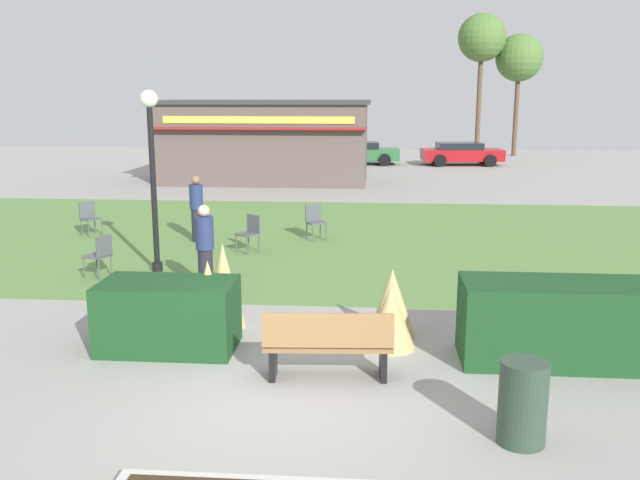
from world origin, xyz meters
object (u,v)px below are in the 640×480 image
lamppost_mid (152,158)px  food_kiosk (267,141)px  cafe_chair_east (315,219)px  tree_right_bg (482,39)px  cafe_chair_center (100,253)px  park_bench (328,344)px  parked_car_center_slot (359,152)px  tree_left_bg (519,59)px  cafe_chair_west (89,216)px  person_standing (197,208)px  trash_bin (523,403)px  cafe_chair_north (250,230)px  parked_car_east_slot (461,153)px  person_strolling (205,249)px  parked_car_west_slot (262,152)px

lamppost_mid → food_kiosk: size_ratio=0.43×
cafe_chair_east → tree_right_bg: (7.62, 25.02, 6.35)m
cafe_chair_center → park_bench: bearing=-43.5°
food_kiosk → parked_car_center_slot: food_kiosk is taller
park_bench → parked_car_center_slot: bearing=90.7°
cafe_chair_east → tree_left_bg: tree_left_bg is taller
food_kiosk → cafe_chair_center: food_kiosk is taller
cafe_chair_east → tree_left_bg: size_ratio=0.12×
cafe_chair_west → parked_car_center_slot: 20.79m
person_standing → tree_right_bg: tree_right_bg is taller
park_bench → tree_right_bg: 35.18m
tree_right_bg → cafe_chair_center: bearing=-111.8°
trash_bin → cafe_chair_east: bearing=106.8°
cafe_chair_north → parked_car_east_slot: bearing=70.7°
person_standing → parked_car_east_slot: size_ratio=0.39×
tree_left_bg → food_kiosk: bearing=-133.9°
park_bench → cafe_chair_center: park_bench is taller
cafe_chair_west → person_strolling: bearing=-49.2°
cafe_chair_center → tree_left_bg: bearing=64.9°
cafe_chair_center → parked_car_west_slot: bearing=91.5°
parked_car_west_slot → tree_right_bg: 14.76m
park_bench → tree_left_bg: size_ratio=0.24×
person_standing → tree_left_bg: size_ratio=0.23×
person_strolling → person_standing: same height
lamppost_mid → parked_car_east_slot: (9.12, 23.30, -1.76)m
food_kiosk → tree_right_bg: bearing=50.3°
cafe_chair_east → person_strolling: size_ratio=0.53×
food_kiosk → person_strolling: (1.52, -17.12, -0.88)m
person_strolling → parked_car_center_slot: size_ratio=0.40×
cafe_chair_north → parked_car_west_slot: bearing=98.7°
lamppost_mid → parked_car_center_slot: bearing=81.0°
cafe_chair_center → parked_car_center_slot: parked_car_center_slot is taller
lamppost_mid → parked_car_west_slot: size_ratio=0.89×
park_bench → person_standing: 9.28m
person_standing → parked_car_east_slot: person_standing is taller
parked_car_west_slot → parked_car_east_slot: size_ratio=0.98×
trash_bin → food_kiosk: food_kiosk is taller
food_kiosk → cafe_chair_center: size_ratio=9.93×
lamppost_mid → tree_right_bg: size_ratio=0.45×
cafe_chair_north → lamppost_mid: bearing=-129.8°
person_standing → cafe_chair_center: bearing=-69.2°
tree_left_bg → park_bench: bearing=-104.6°
parked_car_east_slot → cafe_chair_west: bearing=-121.6°
park_bench → person_strolling: 4.64m
cafe_chair_east → tree_right_bg: tree_right_bg is taller
tree_left_bg → trash_bin: bearing=-100.7°
park_bench → parked_car_center_slot: 28.65m
cafe_chair_north → parked_car_east_slot: size_ratio=0.21×
trash_bin → parked_car_west_slot: 31.16m
lamppost_mid → cafe_chair_east: size_ratio=4.25×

